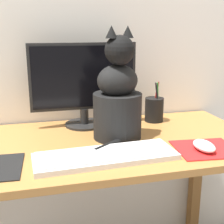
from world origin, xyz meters
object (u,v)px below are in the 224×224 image
(pen_cup, at_px, (154,109))
(monitor, at_px, (84,82))
(keyboard, at_px, (106,156))
(computer_mouse_right, at_px, (204,146))
(cat, at_px, (118,98))

(pen_cup, bearing_deg, monitor, 177.64)
(keyboard, bearing_deg, monitor, 88.69)
(computer_mouse_right, distance_m, cat, 0.36)
(monitor, relative_size, cat, 1.07)
(cat, relative_size, pen_cup, 2.31)
(monitor, height_order, keyboard, monitor)
(keyboard, xyz_separation_m, pen_cup, (0.31, 0.36, 0.04))
(monitor, xyz_separation_m, pen_cup, (0.32, -0.01, -0.14))
(monitor, relative_size, keyboard, 0.96)
(monitor, bearing_deg, pen_cup, -2.36)
(monitor, distance_m, computer_mouse_right, 0.56)
(computer_mouse_right, xyz_separation_m, cat, (-0.25, 0.21, 0.14))
(monitor, distance_m, keyboard, 0.42)
(monitor, distance_m, pen_cup, 0.35)
(keyboard, xyz_separation_m, computer_mouse_right, (0.35, -0.02, 0.01))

